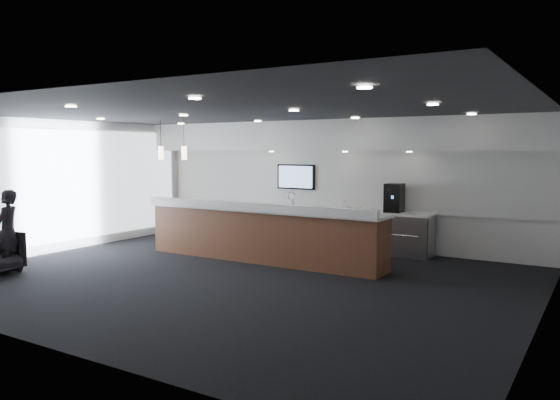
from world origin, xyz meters
The scene contains 26 objects.
ground centered at (0.00, 0.00, 0.00)m, with size 10.00×10.00×0.00m, color black.
ceiling centered at (0.00, 0.00, 3.00)m, with size 10.00×8.00×0.02m, color black.
back_wall centered at (0.00, 4.00, 1.50)m, with size 10.00×0.02×3.00m, color silver.
left_wall centered at (-5.00, 0.00, 1.50)m, with size 0.02×8.00×3.00m, color silver.
right_wall centered at (5.00, 0.00, 1.50)m, with size 0.02×8.00×3.00m, color silver.
soffit_bulkhead centered at (0.00, 3.55, 2.65)m, with size 10.00×0.90×0.70m, color silver.
alcove_panel centered at (0.00, 3.97, 1.60)m, with size 9.80×0.06×1.40m, color silver.
window_blinds_wall centered at (-4.96, 0.00, 1.50)m, with size 0.04×7.36×2.55m, color #A4B5C5.
back_credenza centered at (0.00, 3.64, 0.48)m, with size 5.06×0.66×0.95m.
wall_tv centered at (-1.00, 3.91, 1.65)m, with size 1.05×0.08×0.62m.
pendant_left centered at (-2.40, 0.80, 2.25)m, with size 0.12×0.12×0.30m, color #FFECC6.
pendant_right centered at (-3.10, 0.80, 2.25)m, with size 0.12×0.12×0.30m, color #FFECC6.
ceiling_can_lights centered at (0.00, 0.00, 2.97)m, with size 7.00×5.00×0.02m, color white, non-canonical shape.
service_counter centered at (-0.47, 1.55, 0.57)m, with size 5.47×0.91×1.49m.
coffee_machine centered at (1.66, 3.63, 1.27)m, with size 0.38×0.49×0.63m.
info_sign_left centered at (0.52, 3.56, 1.07)m, with size 0.18×0.02×0.24m, color white.
info_sign_right centered at (1.58, 3.50, 1.09)m, with size 0.20×0.02×0.27m, color white.
lounge_guest centered at (-3.98, -1.87, 0.79)m, with size 0.57×0.38×1.57m, color black.
cup_0 centered at (1.44, 3.51, 0.99)m, with size 0.10×0.10×0.09m, color white.
cup_1 centered at (1.30, 3.51, 0.99)m, with size 0.10×0.10×0.09m, color white.
cup_2 centered at (1.16, 3.51, 0.99)m, with size 0.10×0.10×0.09m, color white.
cup_3 centered at (1.02, 3.51, 0.99)m, with size 0.10×0.10×0.09m, color white.
cup_4 centered at (0.88, 3.51, 0.99)m, with size 0.10×0.10×0.09m, color white.
cup_5 centered at (0.74, 3.51, 0.99)m, with size 0.10×0.10×0.09m, color white.
cup_6 centered at (0.60, 3.51, 0.99)m, with size 0.10×0.10×0.09m, color white.
cup_7 centered at (0.46, 3.51, 0.99)m, with size 0.10×0.10×0.09m, color white.
Camera 1 is at (5.76, -7.88, 2.32)m, focal length 35.00 mm.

